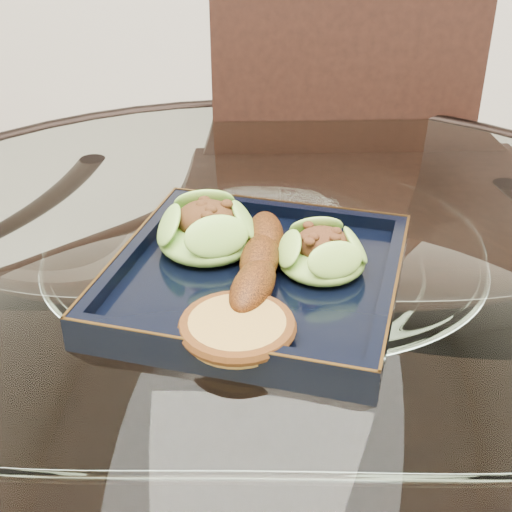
# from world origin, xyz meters

# --- Properties ---
(dining_table) EXTENTS (1.13, 1.13, 0.77)m
(dining_table) POSITION_xyz_m (-0.00, -0.00, 0.60)
(dining_table) COLOR white
(dining_table) RESTS_ON ground
(dining_chair) EXTENTS (0.52, 0.52, 1.02)m
(dining_chair) POSITION_xyz_m (0.09, 0.38, 0.57)
(dining_chair) COLOR black
(dining_chair) RESTS_ON ground
(navy_plate) EXTENTS (0.30, 0.30, 0.02)m
(navy_plate) POSITION_xyz_m (-0.00, -0.02, 0.77)
(navy_plate) COLOR black
(navy_plate) RESTS_ON dining_table
(lettuce_wrap_left) EXTENTS (0.11, 0.11, 0.04)m
(lettuce_wrap_left) POSITION_xyz_m (-0.06, 0.02, 0.80)
(lettuce_wrap_left) COLOR #63AC32
(lettuce_wrap_left) RESTS_ON navy_plate
(lettuce_wrap_right) EXTENTS (0.09, 0.09, 0.03)m
(lettuce_wrap_right) POSITION_xyz_m (0.06, -0.01, 0.80)
(lettuce_wrap_right) COLOR #70A630
(lettuce_wrap_right) RESTS_ON navy_plate
(roasted_plantain) EXTENTS (0.04, 0.17, 0.03)m
(roasted_plantain) POSITION_xyz_m (-0.00, -0.02, 0.80)
(roasted_plantain) COLOR #5B2809
(roasted_plantain) RESTS_ON navy_plate
(crumb_patty) EXTENTS (0.11, 0.11, 0.02)m
(crumb_patty) POSITION_xyz_m (-0.01, -0.13, 0.79)
(crumb_patty) COLOR #A67E37
(crumb_patty) RESTS_ON navy_plate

